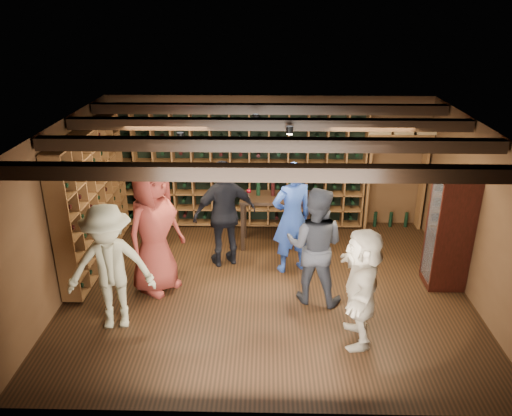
{
  "coord_description": "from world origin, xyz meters",
  "views": [
    {
      "loc": [
        -0.02,
        -6.59,
        4.11
      ],
      "look_at": [
        -0.18,
        0.2,
        1.26
      ],
      "focal_mm": 35.0,
      "sensor_mm": 36.0,
      "label": 1
    }
  ],
  "objects_px": {
    "guest_red_floral": "(154,229)",
    "tasting_table": "(275,203)",
    "man_blue_shirt": "(292,218)",
    "guest_khaki": "(110,268)",
    "guest_beige": "(361,287)",
    "display_cabinet": "(449,234)",
    "man_grey_suit": "(315,246)",
    "guest_woman_black": "(225,214)"
  },
  "relations": [
    {
      "from": "guest_red_floral",
      "to": "tasting_table",
      "type": "height_order",
      "value": "guest_red_floral"
    },
    {
      "from": "man_blue_shirt",
      "to": "man_grey_suit",
      "type": "relative_size",
      "value": 1.05
    },
    {
      "from": "man_grey_suit",
      "to": "guest_khaki",
      "type": "height_order",
      "value": "guest_khaki"
    },
    {
      "from": "display_cabinet",
      "to": "man_blue_shirt",
      "type": "relative_size",
      "value": 0.95
    },
    {
      "from": "guest_woman_black",
      "to": "guest_beige",
      "type": "relative_size",
      "value": 1.14
    },
    {
      "from": "man_grey_suit",
      "to": "tasting_table",
      "type": "distance_m",
      "value": 1.85
    },
    {
      "from": "man_blue_shirt",
      "to": "guest_khaki",
      "type": "xyz_separation_m",
      "value": [
        -2.43,
        -1.56,
        -0.04
      ]
    },
    {
      "from": "guest_red_floral",
      "to": "guest_woman_black",
      "type": "xyz_separation_m",
      "value": [
        0.98,
        0.8,
        -0.1
      ]
    },
    {
      "from": "guest_beige",
      "to": "tasting_table",
      "type": "xyz_separation_m",
      "value": [
        -1.04,
        2.7,
        0.02
      ]
    },
    {
      "from": "man_grey_suit",
      "to": "display_cabinet",
      "type": "bearing_deg",
      "value": -151.19
    },
    {
      "from": "man_grey_suit",
      "to": "guest_beige",
      "type": "distance_m",
      "value": 1.07
    },
    {
      "from": "guest_woman_black",
      "to": "tasting_table",
      "type": "xyz_separation_m",
      "value": [
        0.83,
        0.71,
        -0.08
      ]
    },
    {
      "from": "tasting_table",
      "to": "guest_woman_black",
      "type": "bearing_deg",
      "value": -137.9
    },
    {
      "from": "man_grey_suit",
      "to": "guest_beige",
      "type": "height_order",
      "value": "man_grey_suit"
    },
    {
      "from": "guest_khaki",
      "to": "guest_woman_black",
      "type": "bearing_deg",
      "value": 44.58
    },
    {
      "from": "display_cabinet",
      "to": "guest_khaki",
      "type": "relative_size",
      "value": 0.99
    },
    {
      "from": "man_blue_shirt",
      "to": "guest_beige",
      "type": "height_order",
      "value": "man_blue_shirt"
    },
    {
      "from": "man_grey_suit",
      "to": "guest_red_floral",
      "type": "bearing_deg",
      "value": 9.88
    },
    {
      "from": "display_cabinet",
      "to": "guest_red_floral",
      "type": "height_order",
      "value": "guest_red_floral"
    },
    {
      "from": "display_cabinet",
      "to": "man_blue_shirt",
      "type": "bearing_deg",
      "value": 170.11
    },
    {
      "from": "guest_khaki",
      "to": "guest_beige",
      "type": "relative_size",
      "value": 1.11
    },
    {
      "from": "guest_red_floral",
      "to": "guest_woman_black",
      "type": "distance_m",
      "value": 1.27
    },
    {
      "from": "man_grey_suit",
      "to": "tasting_table",
      "type": "bearing_deg",
      "value": -57.05
    },
    {
      "from": "man_grey_suit",
      "to": "guest_beige",
      "type": "bearing_deg",
      "value": 134.19
    },
    {
      "from": "man_blue_shirt",
      "to": "guest_red_floral",
      "type": "xyz_separation_m",
      "value": [
        -2.05,
        -0.62,
        0.08
      ]
    },
    {
      "from": "display_cabinet",
      "to": "tasting_table",
      "type": "height_order",
      "value": "display_cabinet"
    },
    {
      "from": "guest_woman_black",
      "to": "display_cabinet",
      "type": "bearing_deg",
      "value": 147.8
    },
    {
      "from": "display_cabinet",
      "to": "guest_beige",
      "type": "xyz_separation_m",
      "value": [
        -1.54,
        -1.4,
        -0.07
      ]
    },
    {
      "from": "guest_woman_black",
      "to": "guest_beige",
      "type": "xyz_separation_m",
      "value": [
        1.87,
        -1.99,
        -0.11
      ]
    },
    {
      "from": "display_cabinet",
      "to": "guest_red_floral",
      "type": "bearing_deg",
      "value": -177.27
    },
    {
      "from": "guest_red_floral",
      "to": "guest_khaki",
      "type": "bearing_deg",
      "value": -168.23
    },
    {
      "from": "guest_red_floral",
      "to": "guest_beige",
      "type": "xyz_separation_m",
      "value": [
        2.84,
        -1.19,
        -0.21
      ]
    },
    {
      "from": "display_cabinet",
      "to": "tasting_table",
      "type": "bearing_deg",
      "value": 153.21
    },
    {
      "from": "man_grey_suit",
      "to": "tasting_table",
      "type": "xyz_separation_m",
      "value": [
        -0.54,
        1.76,
        -0.06
      ]
    },
    {
      "from": "man_grey_suit",
      "to": "guest_red_floral",
      "type": "xyz_separation_m",
      "value": [
        -2.34,
        0.25,
        0.12
      ]
    },
    {
      "from": "man_grey_suit",
      "to": "guest_beige",
      "type": "xyz_separation_m",
      "value": [
        0.5,
        -0.94,
        -0.08
      ]
    },
    {
      "from": "guest_beige",
      "to": "display_cabinet",
      "type": "bearing_deg",
      "value": 137.33
    },
    {
      "from": "tasting_table",
      "to": "man_blue_shirt",
      "type": "bearing_deg",
      "value": -73.04
    },
    {
      "from": "display_cabinet",
      "to": "man_blue_shirt",
      "type": "distance_m",
      "value": 2.37
    },
    {
      "from": "guest_red_floral",
      "to": "guest_beige",
      "type": "height_order",
      "value": "guest_red_floral"
    },
    {
      "from": "man_blue_shirt",
      "to": "guest_woman_black",
      "type": "bearing_deg",
      "value": -32.81
    },
    {
      "from": "man_blue_shirt",
      "to": "guest_red_floral",
      "type": "bearing_deg",
      "value": -6.25
    }
  ]
}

